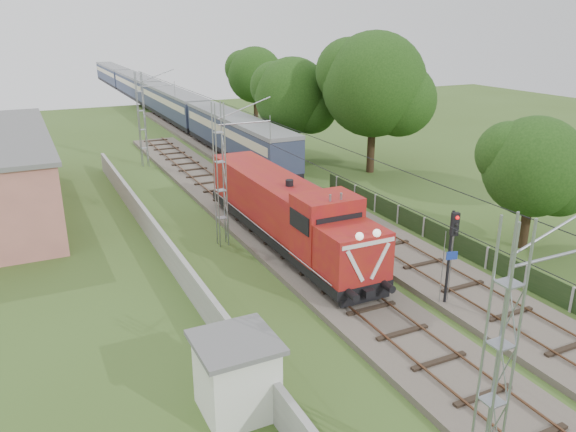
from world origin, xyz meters
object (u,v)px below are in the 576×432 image
locomotive (286,211)px  relay_hut (236,375)px  coach_rake (153,93)px  signal_post (452,243)px

locomotive → relay_hut: size_ratio=6.22×
coach_rake → relay_hut: 66.09m
signal_post → relay_hut: signal_post is taller
coach_rake → signal_post: 62.54m
locomotive → signal_post: bearing=-70.7°
locomotive → signal_post: (3.30, -9.40, 0.95)m
signal_post → relay_hut: size_ratio=1.72×
signal_post → relay_hut: 11.11m
coach_rake → signal_post: signal_post is taller
signal_post → locomotive: bearing=109.3°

